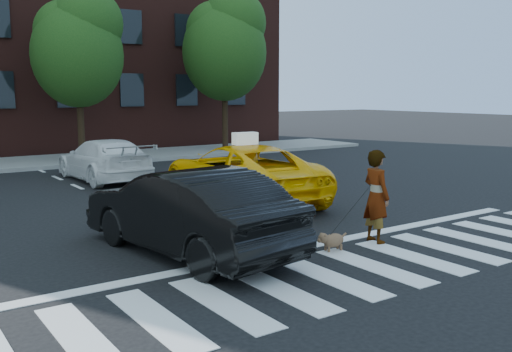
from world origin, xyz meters
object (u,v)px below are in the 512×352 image
at_px(taxi, 241,173).
at_px(black_sedan, 188,211).
at_px(white_suv, 104,160).
at_px(woman, 376,196).
at_px(tree_right, 225,42).
at_px(dog, 331,240).
at_px(tree_mid, 78,44).

bearing_deg(taxi, black_sedan, 51.03).
relative_size(black_sedan, white_suv, 1.01).
relative_size(taxi, woman, 3.06).
height_order(tree_right, woman, tree_right).
relative_size(tree_right, dog, 11.99).
height_order(tree_right, taxi, tree_right).
bearing_deg(dog, woman, 8.24).
distance_m(tree_mid, dog, 16.56).
relative_size(black_sedan, dog, 7.49).
bearing_deg(dog, taxi, 84.53).
height_order(black_sedan, white_suv, black_sedan).
distance_m(tree_right, taxi, 13.34).
xyz_separation_m(taxi, woman, (-0.10, -4.99, 0.14)).
xyz_separation_m(tree_mid, taxi, (0.76, -10.91, -4.07)).
distance_m(woman, dog, 1.35).
distance_m(taxi, black_sedan, 5.01).
relative_size(white_suv, dog, 7.43).
bearing_deg(black_sedan, dog, 140.48).
bearing_deg(woman, white_suv, 16.10).
xyz_separation_m(tree_right, white_suv, (-7.97, -5.22, -4.57)).
height_order(tree_right, white_suv, tree_right).
relative_size(taxi, dog, 8.75).
relative_size(tree_mid, taxi, 1.26).
xyz_separation_m(black_sedan, dog, (2.25, -1.39, -0.58)).
bearing_deg(woman, tree_mid, 9.82).
relative_size(tree_right, taxi, 1.37).
distance_m(tree_mid, woman, 16.39).
bearing_deg(woman, tree_right, -14.31).
bearing_deg(tree_right, white_suv, -146.79).
xyz_separation_m(taxi, white_suv, (-1.73, 5.69, -0.09)).
relative_size(woman, dog, 2.86).
bearing_deg(white_suv, woman, 97.69).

